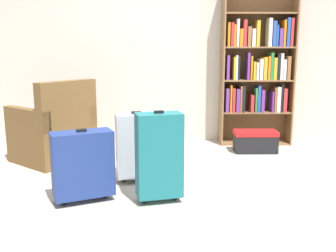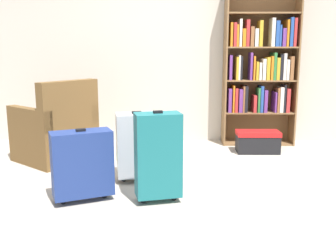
{
  "view_description": "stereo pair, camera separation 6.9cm",
  "coord_description": "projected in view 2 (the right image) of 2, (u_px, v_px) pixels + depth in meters",
  "views": [
    {
      "loc": [
        -0.2,
        -3.15,
        1.24
      ],
      "look_at": [
        -0.16,
        0.27,
        0.55
      ],
      "focal_mm": 41.85,
      "sensor_mm": 36.0,
      "label": 1
    },
    {
      "loc": [
        -0.13,
        -3.15,
        1.24
      ],
      "look_at": [
        -0.16,
        0.27,
        0.55
      ],
      "focal_mm": 41.85,
      "sensor_mm": 36.0,
      "label": 2
    }
  ],
  "objects": [
    {
      "name": "ground_plane",
      "position": [
        186.0,
        195.0,
        3.33
      ],
      "size": [
        9.25,
        9.25,
        0.0
      ],
      "primitive_type": "plane",
      "color": "#B2A899"
    },
    {
      "name": "mug",
      "position": [
        107.0,
        155.0,
        4.4
      ],
      "size": [
        0.12,
        0.08,
        0.1
      ],
      "color": "#1E7F4C",
      "rests_on": "ground"
    },
    {
      "name": "suitcase_teal",
      "position": [
        158.0,
        155.0,
        3.14
      ],
      "size": [
        0.4,
        0.28,
        0.75
      ],
      "color": "#19666B",
      "rests_on": "ground"
    },
    {
      "name": "suitcase_navy_blue",
      "position": [
        82.0,
        164.0,
        3.16
      ],
      "size": [
        0.52,
        0.38,
        0.6
      ],
      "color": "navy",
      "rests_on": "ground"
    },
    {
      "name": "storage_box",
      "position": [
        258.0,
        141.0,
        4.68
      ],
      "size": [
        0.51,
        0.26,
        0.26
      ],
      "color": "black",
      "rests_on": "ground"
    },
    {
      "name": "back_wall",
      "position": [
        181.0,
        43.0,
        5.11
      ],
      "size": [
        5.29,
        0.1,
        2.6
      ],
      "primitive_type": "cube",
      "color": "beige",
      "rests_on": "ground"
    },
    {
      "name": "bookshelf",
      "position": [
        260.0,
        66.0,
        4.96
      ],
      "size": [
        0.91,
        0.3,
        2.05
      ],
      "color": "brown",
      "rests_on": "ground"
    },
    {
      "name": "armchair",
      "position": [
        57.0,
        132.0,
        4.32
      ],
      "size": [
        0.98,
        0.98,
        0.9
      ],
      "color": "brown",
      "rests_on": "ground"
    },
    {
      "name": "suitcase_silver",
      "position": [
        137.0,
        145.0,
        3.65
      ],
      "size": [
        0.42,
        0.31,
        0.66
      ],
      "color": "#B7BABF",
      "rests_on": "ground"
    }
  ]
}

